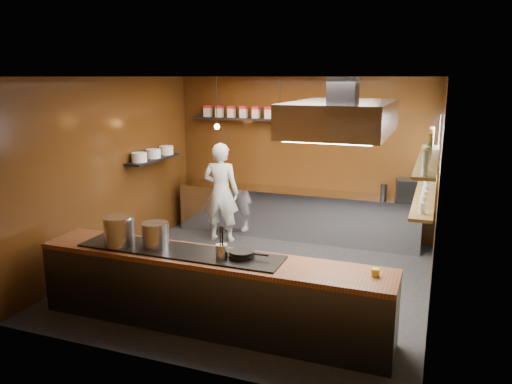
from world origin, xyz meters
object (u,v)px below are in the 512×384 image
at_px(stockpot_large, 119,231).
at_px(espresso_machine, 407,190).
at_px(stockpot_small, 155,235).
at_px(extractor_hood, 342,117).
at_px(chef, 221,192).

xyz_separation_m(stockpot_large, espresso_machine, (3.20, 3.81, -0.04)).
distance_m(stockpot_large, stockpot_small, 0.48).
xyz_separation_m(extractor_hood, stockpot_large, (-2.50, -1.29, -1.38)).
height_order(espresso_machine, chef, chef).
relative_size(stockpot_small, espresso_machine, 0.90).
height_order(extractor_hood, stockpot_small, extractor_hood).
bearing_deg(stockpot_large, chef, 90.81).
bearing_deg(stockpot_small, chef, 99.46).
distance_m(extractor_hood, chef, 3.54).
xyz_separation_m(stockpot_large, chef, (-0.04, 3.18, -0.21)).
bearing_deg(extractor_hood, stockpot_large, -152.77).
distance_m(stockpot_large, espresso_machine, 4.98).
height_order(stockpot_large, stockpot_small, stockpot_large).
xyz_separation_m(stockpot_large, stockpot_small, (0.47, 0.08, -0.03)).
xyz_separation_m(espresso_machine, chef, (-3.24, -0.64, -0.17)).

